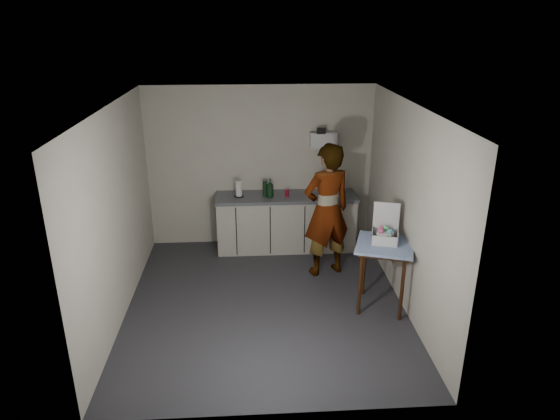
{
  "coord_description": "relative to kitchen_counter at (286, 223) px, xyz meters",
  "views": [
    {
      "loc": [
        -0.17,
        -5.75,
        3.54
      ],
      "look_at": [
        0.22,
        0.45,
        1.15
      ],
      "focal_mm": 32.0,
      "sensor_mm": 36.0,
      "label": 1
    }
  ],
  "objects": [
    {
      "name": "ground",
      "position": [
        -0.4,
        -1.7,
        -0.43
      ],
      "size": [
        4.0,
        4.0,
        0.0
      ],
      "primitive_type": "plane",
      "color": "#2C2C31",
      "rests_on": "ground"
    },
    {
      "name": "ceiling",
      "position": [
        -0.4,
        -1.7,
        2.17
      ],
      "size": [
        3.6,
        4.0,
        0.01
      ],
      "primitive_type": "cube",
      "color": "white",
      "rests_on": "wall_back"
    },
    {
      "name": "wall_back",
      "position": [
        -0.4,
        0.29,
        0.87
      ],
      "size": [
        3.6,
        0.02,
        2.6
      ],
      "primitive_type": "cube",
      "color": "beige",
      "rests_on": "ground"
    },
    {
      "name": "wall_shelf",
      "position": [
        0.6,
        0.22,
        1.32
      ],
      "size": [
        0.42,
        0.18,
        0.37
      ],
      "color": "silver",
      "rests_on": "ground"
    },
    {
      "name": "soda_can",
      "position": [
        0.01,
        -0.05,
        0.54
      ],
      "size": [
        0.06,
        0.06,
        0.11
      ],
      "primitive_type": "cylinder",
      "color": "red",
      "rests_on": "kitchen_counter"
    },
    {
      "name": "dish_rack",
      "position": [
        0.71,
        -0.05,
        0.55
      ],
      "size": [
        0.4,
        0.3,
        0.28
      ],
      "color": "white",
      "rests_on": "kitchen_counter"
    },
    {
      "name": "soap_bottle",
      "position": [
        -0.26,
        -0.07,
        0.63
      ],
      "size": [
        0.12,
        0.12,
        0.29
      ],
      "primitive_type": "imported",
      "rotation": [
        0.0,
        0.0,
        0.04
      ],
      "color": "black",
      "rests_on": "kitchen_counter"
    },
    {
      "name": "bakery_box",
      "position": [
        1.12,
        -1.78,
        0.58
      ],
      "size": [
        0.41,
        0.42,
        0.46
      ],
      "rotation": [
        0.0,
        0.0,
        -0.28
      ],
      "color": "silver",
      "rests_on": "side_table"
    },
    {
      "name": "kitchen_counter",
      "position": [
        0.0,
        0.0,
        0.0
      ],
      "size": [
        2.24,
        0.62,
        0.91
      ],
      "color": "black",
      "rests_on": "ground"
    },
    {
      "name": "wall_left",
      "position": [
        -2.19,
        -1.7,
        0.87
      ],
      "size": [
        0.02,
        4.0,
        2.6
      ],
      "primitive_type": "cube",
      "color": "beige",
      "rests_on": "ground"
    },
    {
      "name": "side_table",
      "position": [
        1.1,
        -1.88,
        0.36
      ],
      "size": [
        0.88,
        0.88,
        0.9
      ],
      "rotation": [
        0.0,
        0.0,
        -0.32
      ],
      "color": "#32190B",
      "rests_on": "ground"
    },
    {
      "name": "wall_right",
      "position": [
        1.39,
        -1.7,
        0.87
      ],
      "size": [
        0.02,
        4.0,
        2.6
      ],
      "primitive_type": "cube",
      "color": "beige",
      "rests_on": "ground"
    },
    {
      "name": "dark_bottle",
      "position": [
        -0.34,
        -0.03,
        0.61
      ],
      "size": [
        0.07,
        0.07,
        0.25
      ],
      "primitive_type": "cylinder",
      "color": "black",
      "rests_on": "kitchen_counter"
    },
    {
      "name": "standing_man",
      "position": [
        0.51,
        -0.89,
        0.56
      ],
      "size": [
        0.83,
        0.68,
        1.97
      ],
      "primitive_type": "imported",
      "rotation": [
        0.0,
        0.0,
        3.47
      ],
      "color": "#B2A593",
      "rests_on": "ground"
    },
    {
      "name": "paper_towel",
      "position": [
        -0.75,
        -0.01,
        0.61
      ],
      "size": [
        0.15,
        0.15,
        0.27
      ],
      "color": "black",
      "rests_on": "kitchen_counter"
    }
  ]
}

